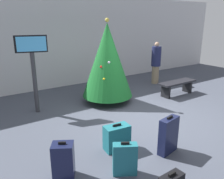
# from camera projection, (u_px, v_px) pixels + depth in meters

# --- Properties ---
(ground_plane) EXTENTS (16.00, 16.00, 0.00)m
(ground_plane) POSITION_uv_depth(u_px,v_px,m) (146.00, 117.00, 6.18)
(ground_plane) COLOR #424754
(back_wall) EXTENTS (16.00, 0.20, 3.42)m
(back_wall) POSITION_uv_depth(u_px,v_px,m) (75.00, 41.00, 8.98)
(back_wall) COLOR silver
(back_wall) RESTS_ON ground_plane
(holiday_tree) EXTENTS (1.56, 1.56, 2.57)m
(holiday_tree) POSITION_uv_depth(u_px,v_px,m) (107.00, 60.00, 6.99)
(holiday_tree) COLOR #4C3319
(holiday_tree) RESTS_ON ground_plane
(flight_info_kiosk) EXTENTS (0.82, 0.29, 2.14)m
(flight_info_kiosk) POSITION_uv_depth(u_px,v_px,m) (33.00, 61.00, 6.14)
(flight_info_kiosk) COLOR #333338
(flight_info_kiosk) RESTS_ON ground_plane
(waiting_bench) EXTENTS (1.47, 0.44, 0.48)m
(waiting_bench) POSITION_uv_depth(u_px,v_px,m) (177.00, 85.00, 7.94)
(waiting_bench) COLOR black
(waiting_bench) RESTS_ON ground_plane
(traveller_0) EXTENTS (0.48, 0.48, 1.67)m
(traveller_0) POSITION_uv_depth(u_px,v_px,m) (156.00, 62.00, 9.25)
(traveller_0) COLOR gray
(traveller_0) RESTS_ON ground_plane
(suitcase_1) EXTENTS (0.49, 0.25, 0.77)m
(suitcase_1) POSITION_uv_depth(u_px,v_px,m) (168.00, 135.00, 4.47)
(suitcase_1) COLOR #141938
(suitcase_1) RESTS_ON ground_plane
(suitcase_2) EXTENTS (0.44, 0.36, 0.60)m
(suitcase_2) POSITION_uv_depth(u_px,v_px,m) (125.00, 159.00, 3.85)
(suitcase_2) COLOR #19606B
(suitcase_2) RESTS_ON ground_plane
(suitcase_5) EXTENTS (0.44, 0.41, 0.65)m
(suitcase_5) POSITION_uv_depth(u_px,v_px,m) (63.00, 161.00, 3.77)
(suitcase_5) COLOR #141938
(suitcase_5) RESTS_ON ground_plane
(suitcase_6) EXTENTS (0.53, 0.33, 0.55)m
(suitcase_6) POSITION_uv_depth(u_px,v_px,m) (117.00, 138.00, 4.61)
(suitcase_6) COLOR #19606B
(suitcase_6) RESTS_ON ground_plane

